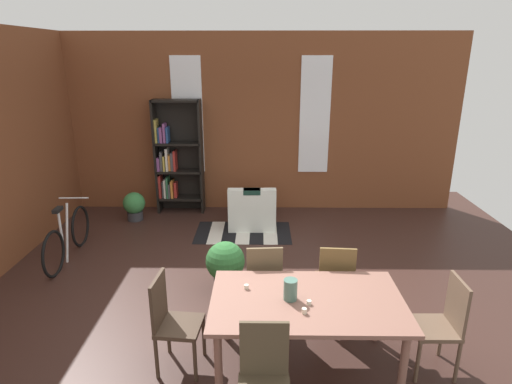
% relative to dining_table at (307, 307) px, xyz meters
% --- Properties ---
extents(ground_plane, '(8.92, 8.92, 0.00)m').
position_rel_dining_table_xyz_m(ground_plane, '(-0.61, 1.00, -0.67)').
color(ground_plane, '#39231D').
extents(back_wall_brick, '(7.65, 0.12, 3.25)m').
position_rel_dining_table_xyz_m(back_wall_brick, '(-0.61, 4.49, 0.96)').
color(back_wall_brick, brown).
rests_on(back_wall_brick, ground).
extents(window_pane_0, '(0.55, 0.02, 2.11)m').
position_rel_dining_table_xyz_m(window_pane_0, '(-1.77, 4.42, 1.12)').
color(window_pane_0, white).
extents(window_pane_1, '(0.55, 0.02, 2.11)m').
position_rel_dining_table_xyz_m(window_pane_1, '(0.55, 4.42, 1.12)').
color(window_pane_1, white).
extents(dining_table, '(1.76, 1.04, 0.75)m').
position_rel_dining_table_xyz_m(dining_table, '(0.00, 0.00, 0.00)').
color(dining_table, '#885C4E').
rests_on(dining_table, ground).
extents(vase_on_table, '(0.13, 0.13, 0.20)m').
position_rel_dining_table_xyz_m(vase_on_table, '(-0.16, 0.00, 0.18)').
color(vase_on_table, '#4C7266').
rests_on(vase_on_table, dining_table).
extents(tealight_candle_0, '(0.04, 0.04, 0.04)m').
position_rel_dining_table_xyz_m(tealight_candle_0, '(-0.56, 0.17, 0.10)').
color(tealight_candle_0, silver).
rests_on(tealight_candle_0, dining_table).
extents(tealight_candle_1, '(0.04, 0.04, 0.05)m').
position_rel_dining_table_xyz_m(tealight_candle_1, '(-0.05, -0.22, 0.10)').
color(tealight_candle_1, silver).
rests_on(tealight_candle_1, dining_table).
extents(tealight_candle_2, '(0.04, 0.04, 0.04)m').
position_rel_dining_table_xyz_m(tealight_candle_2, '(0.01, -0.08, 0.10)').
color(tealight_candle_2, silver).
rests_on(tealight_candle_2, dining_table).
extents(dining_chair_head_right, '(0.40, 0.40, 0.95)m').
position_rel_dining_table_xyz_m(dining_chair_head_right, '(1.25, 0.00, -0.15)').
color(dining_chair_head_right, brown).
rests_on(dining_chair_head_right, ground).
extents(dining_chair_head_left, '(0.44, 0.44, 0.95)m').
position_rel_dining_table_xyz_m(dining_chair_head_left, '(-1.25, 0.01, -0.15)').
color(dining_chair_head_left, '#423124').
rests_on(dining_chair_head_left, ground).
extents(dining_chair_far_right, '(0.43, 0.43, 0.95)m').
position_rel_dining_table_xyz_m(dining_chair_far_right, '(0.39, 0.75, -0.15)').
color(dining_chair_far_right, brown).
rests_on(dining_chair_far_right, ground).
extents(dining_chair_far_left, '(0.43, 0.43, 0.95)m').
position_rel_dining_table_xyz_m(dining_chair_far_left, '(-0.39, 0.75, -0.15)').
color(dining_chair_far_left, brown).
rests_on(dining_chair_far_left, ground).
extents(dining_chair_near_left, '(0.40, 0.40, 0.95)m').
position_rel_dining_table_xyz_m(dining_chair_near_left, '(-0.40, -0.75, -0.15)').
color(dining_chair_near_left, '#4D3F2D').
rests_on(dining_chair_near_left, ground).
extents(bookshelf_tall, '(0.87, 0.31, 2.10)m').
position_rel_dining_table_xyz_m(bookshelf_tall, '(-2.02, 4.24, 0.35)').
color(bookshelf_tall, black).
rests_on(bookshelf_tall, ground).
extents(armchair_white, '(0.82, 0.82, 0.75)m').
position_rel_dining_table_xyz_m(armchair_white, '(-0.58, 3.53, -0.39)').
color(armchair_white, white).
rests_on(armchair_white, ground).
extents(bicycle_second, '(0.44, 1.60, 0.87)m').
position_rel_dining_table_xyz_m(bicycle_second, '(-3.23, 2.24, -0.34)').
color(bicycle_second, black).
rests_on(bicycle_second, ground).
extents(potted_plant_by_shelf, '(0.39, 0.39, 0.51)m').
position_rel_dining_table_xyz_m(potted_plant_by_shelf, '(-2.70, 3.75, -0.39)').
color(potted_plant_by_shelf, '#333338').
rests_on(potted_plant_by_shelf, ground).
extents(potted_plant_corner, '(0.49, 0.49, 0.66)m').
position_rel_dining_table_xyz_m(potted_plant_corner, '(-0.87, 1.38, -0.30)').
color(potted_plant_corner, '#333338').
rests_on(potted_plant_corner, ground).
extents(striped_rug, '(1.59, 0.94, 0.01)m').
position_rel_dining_table_xyz_m(striped_rug, '(-0.72, 3.19, -0.66)').
color(striped_rug, black).
rests_on(striped_rug, ground).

